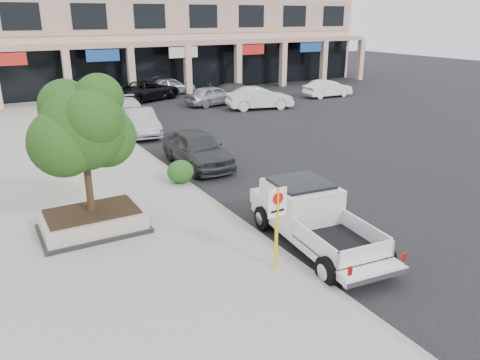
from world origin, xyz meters
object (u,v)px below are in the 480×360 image
curb_car_d (100,101)px  lot_car_c (239,92)px  planter_tree (86,128)px  curb_car_a (197,149)px  lot_car_b (260,98)px  curb_car_b (140,122)px  planter (93,221)px  lot_car_f (328,88)px  lot_car_e (171,86)px  no_parking_sign (277,218)px  lot_car_d (147,90)px  pickup_truck (318,220)px  curb_car_c (128,111)px  lot_car_a (213,95)px

curb_car_d → lot_car_c: 10.87m
planter_tree → curb_car_a: (5.74, 4.76, -2.59)m
curb_car_d → lot_car_c: size_ratio=1.09×
lot_car_b → curb_car_b: bearing=120.9°
planter_tree → planter: bearing=-131.0°
curb_car_a → lot_car_b: size_ratio=0.99×
planter → lot_car_f: bearing=35.8°
curb_car_b → lot_car_e: size_ratio=1.06×
no_parking_sign → lot_car_f: (19.94, 21.85, -0.93)m
lot_car_d → pickup_truck: bearing=149.3°
pickup_truck → lot_car_f: bearing=55.3°
planter → curb_car_b: 13.25m
lot_car_e → lot_car_f: (10.97, -7.97, -0.02)m
lot_car_b → lot_car_c: bearing=8.0°
pickup_truck → lot_car_f: (18.03, 21.20, -0.18)m
curb_car_c → planter: bearing=-104.0°
lot_car_f → curb_car_b: bearing=106.4°
curb_car_b → lot_car_c: size_ratio=0.92×
curb_car_a → curb_car_d: bearing=92.7°
planter_tree → lot_car_b: bearing=44.2°
lot_car_b → lot_car_c: (0.31, 3.57, -0.08)m
pickup_truck → curb_car_b: 16.18m
no_parking_sign → lot_car_a: bearing=67.1°
curb_car_c → lot_car_d: 8.39m
planter → curb_car_c: 16.67m
pickup_truck → lot_car_e: 30.01m
lot_car_b → lot_car_e: size_ratio=1.13×
pickup_truck → curb_car_a: (0.29, 9.07, -0.06)m
planter_tree → lot_car_b: 21.91m
planter → curb_car_b: (5.54, 12.03, 0.27)m
curb_car_d → lot_car_d: bearing=26.3°
curb_car_d → lot_car_f: (18.35, -3.27, -0.04)m
lot_car_c → lot_car_d: bearing=74.5°
lot_car_a → lot_car_d: bearing=31.6°
curb_car_a → lot_car_f: bearing=34.8°
pickup_truck → curb_car_c: bearing=94.7°
pickup_truck → curb_car_a: pickup_truck is taller
planter → lot_car_d: size_ratio=0.56×
no_parking_sign → lot_car_b: size_ratio=0.47×
no_parking_sign → lot_car_b: bearing=59.1°
lot_car_e → lot_car_a: bearing=-166.5°
lot_car_d → lot_car_f: 15.06m
planter_tree → lot_car_a: 22.70m
pickup_truck → planter_tree: bearing=147.4°
planter → curb_car_d: 21.00m
curb_car_d → lot_car_e: 8.75m
no_parking_sign → lot_car_f: size_ratio=0.54×
lot_car_d → lot_car_c: bearing=-145.4°
lot_car_a → lot_car_b: (2.28, -3.03, 0.05)m
lot_car_a → curb_car_a: bearing=144.2°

